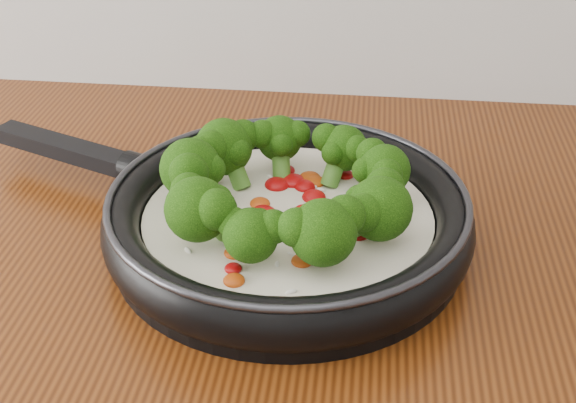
# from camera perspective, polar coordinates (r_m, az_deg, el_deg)

# --- Properties ---
(skillet) EXTENTS (0.58, 0.46, 0.10)m
(skillet) POSITION_cam_1_polar(r_m,az_deg,el_deg) (0.73, -0.34, -0.77)
(skillet) COLOR black
(skillet) RESTS_ON counter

